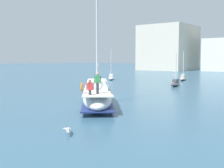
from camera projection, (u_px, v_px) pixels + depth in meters
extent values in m
plane|color=#38607A|center=(99.00, 102.00, 26.87)|extent=(400.00, 400.00, 0.00)
ellipsoid|color=silver|center=(97.00, 99.00, 24.32)|extent=(8.21, 8.74, 1.40)
cube|color=navy|center=(97.00, 102.00, 24.35)|extent=(8.10, 8.61, 0.10)
cube|color=beige|center=(97.00, 90.00, 24.25)|extent=(7.75, 8.25, 0.08)
cube|color=silver|center=(97.00, 85.00, 24.94)|extent=(4.14, 4.33, 0.70)
cylinder|color=silver|center=(97.00, 17.00, 24.90)|extent=(0.16, 0.16, 12.29)
cylinder|color=#B7B7BC|center=(97.00, 65.00, 22.39)|extent=(3.95, 4.36, 0.12)
cylinder|color=silver|center=(97.00, 80.00, 28.60)|extent=(0.71, 0.65, 0.06)
torus|color=orange|center=(82.00, 87.00, 21.52)|extent=(0.57, 0.61, 0.70)
cylinder|color=#33333D|center=(98.00, 88.00, 21.35)|extent=(0.20, 0.20, 0.80)
cube|color=#338C4C|center=(97.00, 79.00, 21.29)|extent=(0.37, 0.36, 0.56)
sphere|color=tan|center=(97.00, 74.00, 21.26)|extent=(0.20, 0.20, 0.20)
cylinder|color=#338C4C|center=(95.00, 80.00, 21.28)|extent=(0.09, 0.09, 0.50)
cylinder|color=#338C4C|center=(100.00, 80.00, 21.31)|extent=(0.09, 0.09, 0.50)
cylinder|color=#33333D|center=(90.00, 92.00, 20.62)|extent=(0.20, 0.20, 0.35)
cube|color=red|center=(90.00, 86.00, 20.58)|extent=(0.37, 0.36, 0.56)
sphere|color=#9E7051|center=(90.00, 81.00, 20.55)|extent=(0.20, 0.20, 0.20)
cylinder|color=red|center=(87.00, 87.00, 20.58)|extent=(0.09, 0.09, 0.50)
cylinder|color=red|center=(93.00, 87.00, 20.60)|extent=(0.09, 0.09, 0.50)
torus|color=silver|center=(97.00, 85.00, 21.57)|extent=(0.60, 0.55, 0.76)
ellipsoid|color=white|center=(111.00, 78.00, 55.56)|extent=(3.53, 4.02, 0.70)
cube|color=white|center=(111.00, 75.00, 55.30)|extent=(1.61, 1.77, 0.40)
cylinder|color=silver|center=(111.00, 63.00, 54.98)|extent=(0.12, 0.12, 5.22)
ellipsoid|color=#B7B2A8|center=(183.00, 79.00, 53.77)|extent=(2.39, 4.58, 0.72)
cube|color=#B7B2A8|center=(183.00, 75.00, 53.93)|extent=(1.21, 1.92, 0.40)
cylinder|color=silver|center=(183.00, 64.00, 53.85)|extent=(0.12, 0.12, 4.71)
ellipsoid|color=#4C4C51|center=(175.00, 84.00, 42.57)|extent=(1.75, 4.09, 0.64)
cube|color=#4C4C51|center=(176.00, 80.00, 42.70)|extent=(0.93, 1.68, 0.40)
cylinder|color=silver|center=(176.00, 67.00, 42.62)|extent=(0.11, 0.11, 4.26)
ellipsoid|color=silver|center=(68.00, 129.00, 15.37)|extent=(0.38, 0.38, 0.16)
sphere|color=silver|center=(64.00, 129.00, 15.34)|extent=(0.11, 0.11, 0.11)
cone|color=gold|center=(63.00, 129.00, 15.33)|extent=(0.08, 0.08, 0.04)
cube|color=#9E9993|center=(68.00, 130.00, 15.07)|extent=(0.52, 0.51, 0.15)
cube|color=#9E9993|center=(68.00, 127.00, 15.66)|extent=(0.52, 0.51, 0.15)
cube|color=beige|center=(168.00, 48.00, 103.15)|extent=(16.46, 17.69, 15.71)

